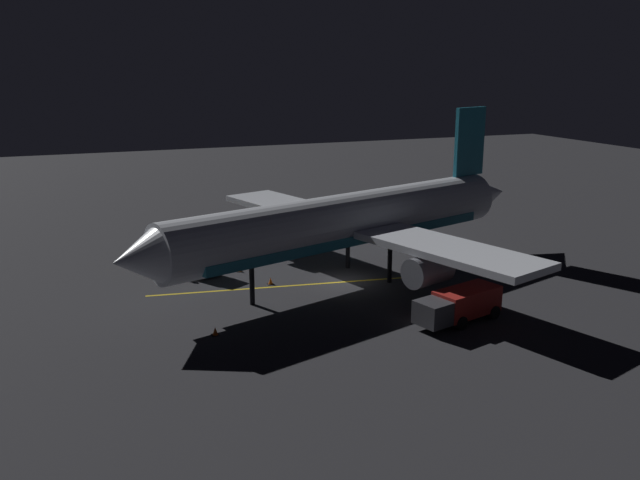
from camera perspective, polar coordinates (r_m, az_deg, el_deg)
name	(u,v)px	position (r m, az deg, el deg)	size (l,w,h in m)	color
ground_plane	(344,282)	(52.25, 2.05, -3.62)	(180.00, 180.00, 0.20)	#27272A
apron_guide_stripe	(294,285)	(51.15, -2.24, -3.90)	(0.24, 22.08, 0.01)	gold
airliner	(350,222)	(51.35, 2.61, 1.57)	(32.06, 37.46, 12.82)	silver
baggage_truck	(188,257)	(55.09, -11.20, -1.41)	(6.45, 5.09, 2.51)	gold
catering_truck	(460,305)	(44.63, 11.86, -5.48)	(3.71, 6.72, 2.15)	maroon
ground_crew_worker	(180,267)	(53.87, -11.88, -2.27)	(0.40, 0.40, 1.74)	black
traffic_cone_near_left	(271,281)	(51.47, -4.25, -3.53)	(0.50, 0.50, 0.55)	#EA590F
traffic_cone_near_right	(207,264)	(56.54, -9.67, -2.02)	(0.50, 0.50, 0.55)	#EA590F
traffic_cone_under_wing	(239,269)	(54.86, -6.90, -2.44)	(0.50, 0.50, 0.55)	#EA590F
traffic_cone_far	(215,331)	(42.44, -8.94, -7.72)	(0.50, 0.50, 0.55)	#EA590F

